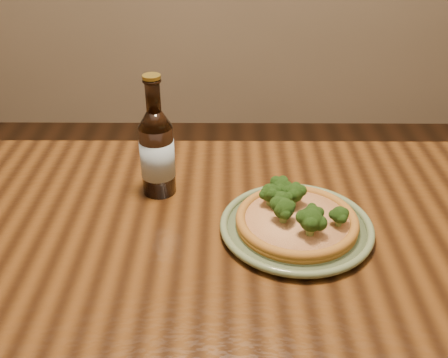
{
  "coord_description": "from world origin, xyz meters",
  "views": [
    {
      "loc": [
        0.02,
        -0.57,
        1.32
      ],
      "look_at": [
        0.01,
        0.26,
        0.82
      ],
      "focal_mm": 42.0,
      "sensor_mm": 36.0,
      "label": 1
    }
  ],
  "objects_px": {
    "beer_bottle": "(157,151)",
    "pizza": "(296,218)",
    "table": "(215,304)",
    "plate": "(296,227)"
  },
  "relations": [
    {
      "from": "beer_bottle",
      "to": "pizza",
      "type": "bearing_deg",
      "value": -31.07
    },
    {
      "from": "table",
      "to": "plate",
      "type": "height_order",
      "value": "plate"
    },
    {
      "from": "plate",
      "to": "pizza",
      "type": "height_order",
      "value": "pizza"
    },
    {
      "from": "pizza",
      "to": "beer_bottle",
      "type": "distance_m",
      "value": 0.3
    },
    {
      "from": "beer_bottle",
      "to": "plate",
      "type": "bearing_deg",
      "value": -31.24
    },
    {
      "from": "table",
      "to": "beer_bottle",
      "type": "height_order",
      "value": "beer_bottle"
    },
    {
      "from": "plate",
      "to": "beer_bottle",
      "type": "height_order",
      "value": "beer_bottle"
    },
    {
      "from": "plate",
      "to": "pizza",
      "type": "xyz_separation_m",
      "value": [
        -0.0,
        0.0,
        0.02
      ]
    },
    {
      "from": "pizza",
      "to": "table",
      "type": "bearing_deg",
      "value": -147.53
    },
    {
      "from": "table",
      "to": "beer_bottle",
      "type": "xyz_separation_m",
      "value": [
        -0.12,
        0.23,
        0.18
      ]
    }
  ]
}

